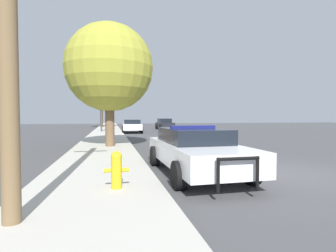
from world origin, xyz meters
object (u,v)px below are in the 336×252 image
(police_car, at_px, (195,149))
(car_background_oncoming, at_px, (165,124))
(tree_sidewalk_far, at_px, (101,92))
(car_background_midblock, at_px, (132,126))
(tree_sidewalk_near, at_px, (109,68))
(traffic_light, at_px, (116,96))
(fire_hydrant, at_px, (116,169))

(police_car, height_order, car_background_oncoming, police_car)
(tree_sidewalk_far, bearing_deg, police_car, -83.42)
(car_background_midblock, distance_m, car_background_oncoming, 7.88)
(car_background_oncoming, xyz_separation_m, tree_sidewalk_far, (-8.16, 6.55, 4.54))
(tree_sidewalk_near, bearing_deg, car_background_oncoming, 70.35)
(tree_sidewalk_far, bearing_deg, traffic_light, -81.00)
(fire_hydrant, relative_size, car_background_oncoming, 0.20)
(traffic_light, relative_size, tree_sidewalk_far, 0.69)
(tree_sidewalk_near, bearing_deg, traffic_light, 87.37)
(fire_hydrant, distance_m, car_background_midblock, 21.31)
(police_car, relative_size, traffic_light, 0.97)
(car_background_oncoming, bearing_deg, tree_sidewalk_near, 68.59)
(car_background_midblock, bearing_deg, tree_sidewalk_far, 107.13)
(traffic_light, height_order, tree_sidewalk_far, tree_sidewalk_far)
(tree_sidewalk_near, height_order, tree_sidewalk_far, tree_sidewalk_far)
(fire_hydrant, xyz_separation_m, car_background_oncoming, (6.72, 27.52, 0.18))
(tree_sidewalk_near, bearing_deg, car_background_midblock, 80.53)
(fire_hydrant, relative_size, traffic_light, 0.16)
(car_background_oncoming, distance_m, tree_sidewalk_far, 11.41)
(police_car, distance_m, car_background_oncoming, 26.27)
(police_car, bearing_deg, tree_sidewalk_near, -70.66)
(police_car, distance_m, tree_sidewalk_far, 32.98)
(tree_sidewalk_near, bearing_deg, tree_sidewalk_far, 92.84)
(car_background_oncoming, height_order, tree_sidewalk_near, tree_sidewalk_near)
(traffic_light, bearing_deg, car_background_midblock, -27.37)
(police_car, height_order, traffic_light, traffic_light)
(traffic_light, distance_m, car_background_midblock, 3.52)
(police_car, relative_size, tree_sidewalk_far, 0.67)
(police_car, height_order, fire_hydrant, police_car)
(car_background_oncoming, bearing_deg, fire_hydrant, 74.51)
(police_car, relative_size, car_background_oncoming, 1.25)
(traffic_light, distance_m, tree_sidewalk_near, 13.78)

